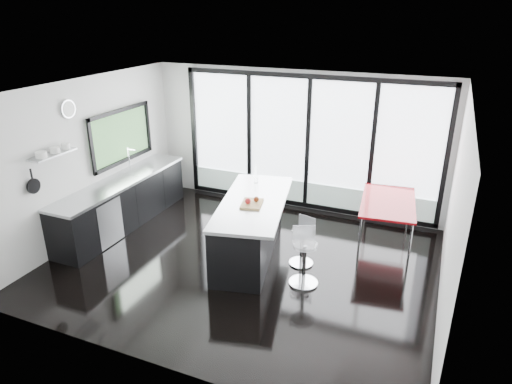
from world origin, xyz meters
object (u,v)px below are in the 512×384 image
at_px(bar_stool_far, 302,247).
at_px(red_table, 386,223).
at_px(island, 249,227).
at_px(bar_stool_near, 304,264).

height_order(bar_stool_far, red_table, red_table).
bearing_deg(island, red_table, 30.46).
relative_size(bar_stool_near, red_table, 0.45).
height_order(island, red_table, island).
relative_size(island, bar_stool_far, 4.13).
height_order(island, bar_stool_near, island).
relative_size(island, red_table, 1.66).
distance_m(island, bar_stool_near, 1.25).
height_order(bar_stool_near, red_table, red_table).
xyz_separation_m(island, red_table, (2.06, 1.21, -0.08)).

